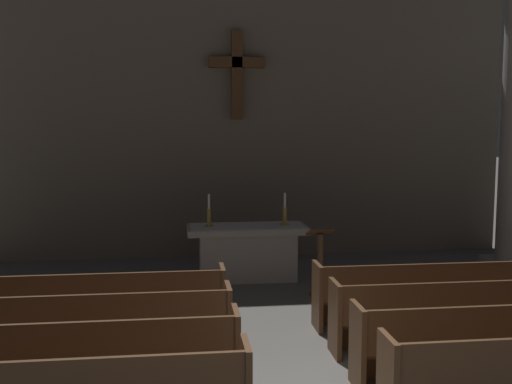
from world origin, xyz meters
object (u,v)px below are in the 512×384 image
Objects in this scene: pew_left_row_4 at (99,305)px; candlestick_right at (285,215)px; pew_left_row_3 at (89,329)px; pew_right_row_4 at (431,293)px; pew_right_row_2 at (501,341)px; pew_right_row_3 at (462,314)px; candlestick_left at (209,216)px; lectern at (320,263)px; altar at (247,251)px; pew_left_row_2 at (76,360)px.

candlestick_right is at bearing 43.95° from pew_left_row_4.
candlestick_right reaches higher than pew_left_row_4.
pew_left_row_3 is 4.78m from pew_right_row_4.
pew_right_row_2 is 1.00× the size of pew_right_row_3.
pew_right_row_2 is 5.73× the size of candlestick_left.
pew_right_row_2 is 5.73× the size of candlestick_right.
pew_left_row_4 is 1.00× the size of pew_right_row_3.
candlestick_left is 1.40m from candlestick_right.
lectern is (3.44, 1.73, 0.07)m from pew_left_row_4.
pew_left_row_4 is 4.78m from pew_right_row_3.
pew_left_row_4 is (0.00, 1.00, 0.00)m from pew_left_row_3.
pew_right_row_2 is at bearing -12.06° from pew_left_row_3.
pew_right_row_4 is at bearing 12.06° from pew_left_row_3.
lectern is (-1.24, 2.73, 0.07)m from pew_right_row_3.
pew_left_row_4 is 5.08m from pew_right_row_2.
pew_left_row_3 and pew_right_row_4 have the same top height.
pew_left_row_4 is at bearing -128.59° from altar.
altar reaches higher than pew_right_row_3.
pew_left_row_2 is 1.00× the size of pew_left_row_3.
pew_left_row_2 is at bearing -121.66° from candlestick_right.
candlestick_right is (1.40, 0.00, 0.00)m from candlestick_left.
candlestick_right is (0.70, 0.00, 0.66)m from altar.
lectern is (1.10, -1.20, 0.01)m from altar.
candlestick_left is at bearing 180.00° from altar.
pew_left_row_2 is 1.00× the size of pew_right_row_2.
altar is 3.71× the size of candlestick_right.
lectern is (1.80, -1.20, -0.65)m from candlestick_left.
candlestick_left is (1.64, 4.92, 0.72)m from pew_left_row_2.
altar is (2.34, 4.92, 0.06)m from pew_left_row_2.
pew_left_row_2 is 5.73× the size of candlestick_right.
altar is (-2.34, 4.92, 0.06)m from pew_right_row_2.
lectern is at bearing -33.69° from candlestick_left.
altar is 0.96m from candlestick_left.
candlestick_left reaches higher than lectern.
pew_right_row_4 is 4.28m from candlestick_left.
pew_left_row_2 is 1.00× the size of pew_left_row_4.
pew_right_row_4 is 3.43m from candlestick_right.
lectern is (0.40, -1.20, -0.65)m from candlestick_right.
pew_right_row_4 is at bearing -54.41° from lectern.
lectern is at bearing 108.36° from pew_right_row_2.
pew_left_row_3 is 1.00× the size of pew_right_row_2.
pew_right_row_2 is 5.45m from altar.
altar reaches higher than pew_right_row_2.
altar is at bearing 64.61° from pew_left_row_2.
pew_right_row_3 is 2.94× the size of lectern.
altar reaches higher than pew_left_row_3.
altar reaches higher than pew_right_row_4.
candlestick_right is at bearing 52.28° from pew_left_row_3.
pew_left_row_3 is 4.67m from pew_right_row_3.
pew_left_row_2 is at bearing -115.39° from altar.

